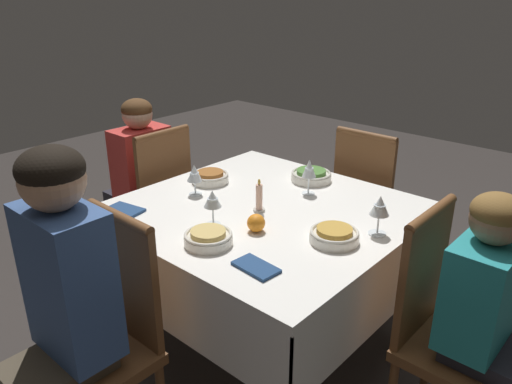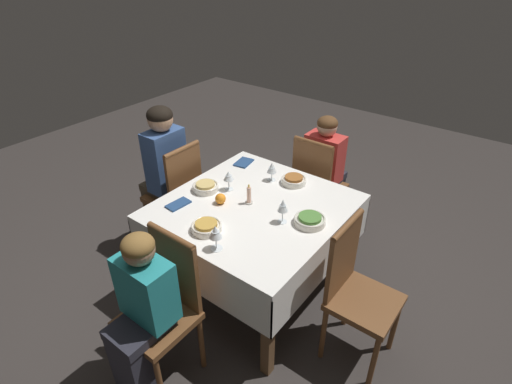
# 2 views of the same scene
# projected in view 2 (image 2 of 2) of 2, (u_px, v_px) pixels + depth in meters

# --- Properties ---
(ground_plane) EXTENTS (8.00, 8.00, 0.00)m
(ground_plane) POSITION_uv_depth(u_px,v_px,m) (254.00, 285.00, 3.03)
(ground_plane) COLOR #332D2B
(dining_table) EXTENTS (1.18, 1.14, 0.73)m
(dining_table) POSITION_uv_depth(u_px,v_px,m) (254.00, 217.00, 2.70)
(dining_table) COLOR white
(dining_table) RESTS_ON ground_plane
(chair_south) EXTENTS (0.37, 0.37, 0.94)m
(chair_south) POSITION_uv_depth(u_px,v_px,m) (178.00, 192.00, 3.19)
(chair_south) COLOR brown
(chair_south) RESTS_ON ground_plane
(chair_west) EXTENTS (0.37, 0.37, 0.94)m
(chair_west) POSITION_uv_depth(u_px,v_px,m) (316.00, 184.00, 3.30)
(chair_west) COLOR brown
(chair_west) RESTS_ON ground_plane
(chair_east) EXTENTS (0.37, 0.37, 0.94)m
(chair_east) POSITION_uv_depth(u_px,v_px,m) (165.00, 303.00, 2.20)
(chair_east) COLOR brown
(chair_east) RESTS_ON ground_plane
(chair_north) EXTENTS (0.37, 0.37, 0.94)m
(chair_north) POSITION_uv_depth(u_px,v_px,m) (356.00, 288.00, 2.30)
(chair_north) COLOR brown
(chair_north) RESTS_ON ground_plane
(person_adult_denim) EXTENTS (0.30, 0.34, 1.21)m
(person_adult_denim) POSITION_uv_depth(u_px,v_px,m) (163.00, 168.00, 3.18)
(person_adult_denim) COLOR #4C4233
(person_adult_denim) RESTS_ON ground_plane
(person_child_red) EXTENTS (0.33, 0.30, 1.07)m
(person_child_red) POSITION_uv_depth(u_px,v_px,m) (326.00, 169.00, 3.37)
(person_child_red) COLOR #282833
(person_child_red) RESTS_ON ground_plane
(person_child_teal) EXTENTS (0.33, 0.30, 1.05)m
(person_child_teal) POSITION_uv_depth(u_px,v_px,m) (140.00, 314.00, 2.06)
(person_child_teal) COLOR #282833
(person_child_teal) RESTS_ON ground_plane
(bowl_south) EXTENTS (0.18, 0.18, 0.06)m
(bowl_south) POSITION_uv_depth(u_px,v_px,m) (206.00, 187.00, 2.79)
(bowl_south) COLOR silver
(bowl_south) RESTS_ON dining_table
(wine_glass_south) EXTENTS (0.07, 0.07, 0.15)m
(wine_glass_south) POSITION_uv_depth(u_px,v_px,m) (228.00, 176.00, 2.76)
(wine_glass_south) COLOR white
(wine_glass_south) RESTS_ON dining_table
(bowl_west) EXTENTS (0.18, 0.18, 0.06)m
(bowl_west) POSITION_uv_depth(u_px,v_px,m) (294.00, 180.00, 2.88)
(bowl_west) COLOR silver
(bowl_west) RESTS_ON dining_table
(wine_glass_west) EXTENTS (0.07, 0.07, 0.14)m
(wine_glass_west) POSITION_uv_depth(u_px,v_px,m) (272.00, 168.00, 2.87)
(wine_glass_west) COLOR white
(wine_glass_west) RESTS_ON dining_table
(bowl_east) EXTENTS (0.19, 0.19, 0.06)m
(bowl_east) POSITION_uv_depth(u_px,v_px,m) (206.00, 227.00, 2.40)
(bowl_east) COLOR silver
(bowl_east) RESTS_ON dining_table
(wine_glass_east) EXTENTS (0.08, 0.08, 0.16)m
(wine_glass_east) POSITION_uv_depth(u_px,v_px,m) (215.00, 233.00, 2.21)
(wine_glass_east) COLOR white
(wine_glass_east) RESTS_ON dining_table
(bowl_north) EXTENTS (0.20, 0.20, 0.06)m
(bowl_north) POSITION_uv_depth(u_px,v_px,m) (310.00, 220.00, 2.46)
(bowl_north) COLOR silver
(bowl_north) RESTS_ON dining_table
(wine_glass_north) EXTENTS (0.06, 0.06, 0.17)m
(wine_glass_north) POSITION_uv_depth(u_px,v_px,m) (283.00, 206.00, 2.42)
(wine_glass_north) COLOR white
(wine_glass_north) RESTS_ON dining_table
(candle_centerpiece) EXTENTS (0.05, 0.05, 0.15)m
(candle_centerpiece) POSITION_uv_depth(u_px,v_px,m) (249.00, 196.00, 2.64)
(candle_centerpiece) COLOR beige
(candle_centerpiece) RESTS_ON dining_table
(orange_fruit) EXTENTS (0.07, 0.07, 0.07)m
(orange_fruit) POSITION_uv_depth(u_px,v_px,m) (220.00, 199.00, 2.65)
(orange_fruit) COLOR orange
(orange_fruit) RESTS_ON dining_table
(napkin_red_folded) EXTENTS (0.17, 0.10, 0.01)m
(napkin_red_folded) POSITION_uv_depth(u_px,v_px,m) (178.00, 204.00, 2.64)
(napkin_red_folded) COLOR navy
(napkin_red_folded) RESTS_ON dining_table
(napkin_spare_side) EXTENTS (0.17, 0.13, 0.01)m
(napkin_spare_side) POSITION_uv_depth(u_px,v_px,m) (244.00, 162.00, 3.15)
(napkin_spare_side) COLOR navy
(napkin_spare_side) RESTS_ON dining_table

